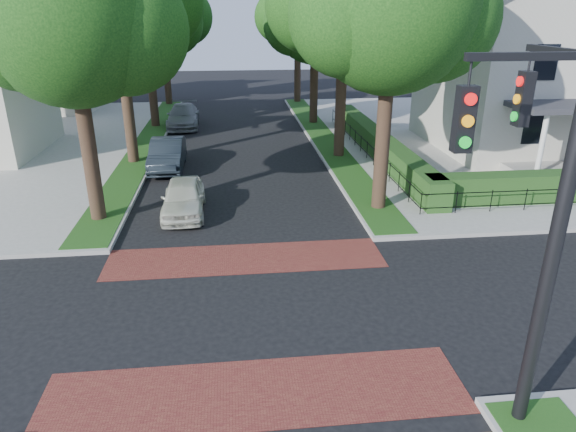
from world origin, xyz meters
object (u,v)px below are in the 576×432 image
at_px(parked_car_front, 183,197).
at_px(parked_car_rear, 183,116).
at_px(traffic_signal, 546,195).
at_px(parked_car_middle, 167,154).

relative_size(parked_car_front, parked_car_rear, 0.78).
relative_size(traffic_signal, parked_car_rear, 1.55).
height_order(parked_car_front, parked_car_rear, parked_car_rear).
distance_m(traffic_signal, parked_car_rear, 30.05).
bearing_deg(parked_car_rear, parked_car_front, -86.92).
bearing_deg(parked_car_front, parked_car_middle, 100.28).
relative_size(traffic_signal, parked_car_middle, 1.74).
bearing_deg(parked_car_middle, traffic_signal, -65.65).
xyz_separation_m(traffic_signal, parked_car_middle, (-8.49, 18.32, -3.95)).
xyz_separation_m(traffic_signal, parked_car_front, (-7.19, 11.89, -4.02)).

